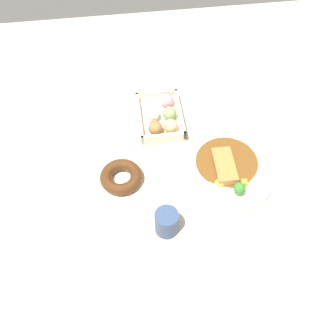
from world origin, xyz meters
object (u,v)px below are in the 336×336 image
(chocolate_ring_donut, at_px, (121,177))
(coffee_mug, at_px, (167,222))
(curry_plate, at_px, (225,172))
(donut_box, at_px, (161,117))

(chocolate_ring_donut, relative_size, coffee_mug, 1.73)
(curry_plate, bearing_deg, coffee_mug, 128.49)
(curry_plate, distance_m, chocolate_ring_donut, 0.31)
(curry_plate, xyz_separation_m, coffee_mug, (-0.15, 0.19, 0.03))
(coffee_mug, bearing_deg, donut_box, -5.15)
(curry_plate, bearing_deg, chocolate_ring_donut, 86.01)
(chocolate_ring_donut, bearing_deg, coffee_mug, -147.77)
(curry_plate, distance_m, donut_box, 0.29)
(curry_plate, height_order, coffee_mug, coffee_mug)
(donut_box, relative_size, chocolate_ring_donut, 1.49)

